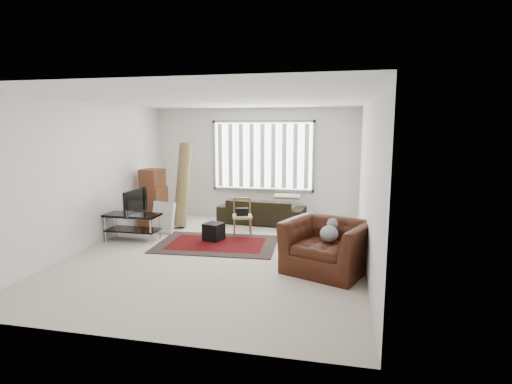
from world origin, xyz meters
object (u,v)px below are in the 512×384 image
side_chair (242,214)px  armchair (327,243)px  tv_stand (133,221)px  moving_boxes (154,200)px  sofa (262,207)px

side_chair → armchair: size_ratio=0.49×
tv_stand → moving_boxes: bearing=95.6°
moving_boxes → side_chair: bearing=-5.6°
tv_stand → side_chair: side_chair is taller
side_chair → armchair: 2.65m
tv_stand → moving_boxes: moving_boxes is taller
sofa → side_chair: sofa is taller
moving_boxes → sofa: bearing=19.1°
moving_boxes → sofa: 2.49m
tv_stand → moving_boxes: 1.18m
armchair → side_chair: bearing=156.5°
tv_stand → sofa: sofa is taller
armchair → sofa: bearing=141.5°
tv_stand → side_chair: bearing=25.3°
sofa → side_chair: size_ratio=2.66×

